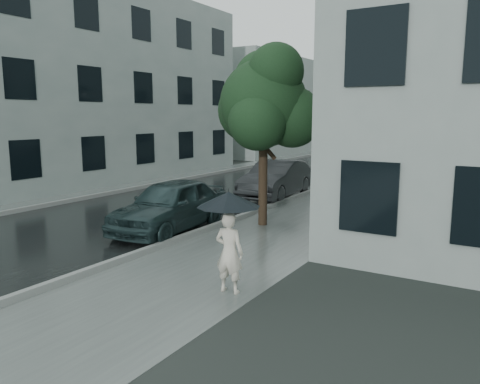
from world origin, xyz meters
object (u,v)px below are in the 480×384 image
Objects in this scene: car_near at (170,205)px; car_far at (276,179)px; lamp_post at (342,127)px; pedestrian at (229,253)px; street_tree at (265,102)px.

car_far reaches higher than car_near.
lamp_post reaches higher than car_far.
pedestrian is at bearing -71.77° from car_far.
pedestrian is 0.34× the size of car_far.
street_tree reaches higher than pedestrian.
pedestrian is 0.35× the size of car_near.
lamp_post is at bearing 94.82° from street_tree.
pedestrian is 0.32× the size of lamp_post.
street_tree is 9.23m from lamp_post.
lamp_post is 5.23m from car_far.
car_near is (-4.01, 3.19, -0.03)m from pedestrian.
pedestrian is 5.12m from car_near.
pedestrian reaches higher than car_near.
street_tree is 1.22× the size of car_near.
lamp_post is at bearing -83.64° from pedestrian.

